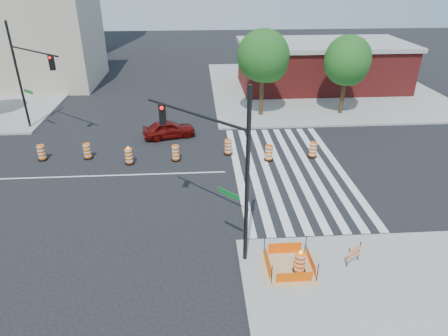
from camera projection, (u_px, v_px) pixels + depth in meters
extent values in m
plane|color=black|center=(109.00, 176.00, 23.96)|extent=(120.00, 120.00, 0.00)
cube|color=gray|center=(319.00, 87.00, 41.03)|extent=(22.00, 22.00, 0.15)
cube|color=silver|center=(238.00, 171.00, 24.44)|extent=(0.45, 13.50, 0.01)
cube|color=silver|center=(253.00, 171.00, 24.49)|extent=(0.45, 13.50, 0.01)
cube|color=silver|center=(267.00, 170.00, 24.55)|extent=(0.45, 13.50, 0.01)
cube|color=silver|center=(282.00, 170.00, 24.60)|extent=(0.45, 13.50, 0.01)
cube|color=silver|center=(296.00, 169.00, 24.66)|extent=(0.45, 13.50, 0.01)
cube|color=silver|center=(310.00, 169.00, 24.71)|extent=(0.45, 13.50, 0.01)
cube|color=silver|center=(324.00, 169.00, 24.77)|extent=(0.45, 13.50, 0.01)
cube|color=silver|center=(339.00, 168.00, 24.82)|extent=(0.45, 13.50, 0.01)
cube|color=silver|center=(109.00, 175.00, 23.96)|extent=(14.00, 0.12, 0.01)
cube|color=tan|center=(289.00, 267.00, 16.43)|extent=(2.20, 2.20, 0.05)
cube|color=#FF5705|center=(294.00, 278.00, 15.52)|extent=(1.44, 0.02, 0.55)
cube|color=#FF5705|center=(285.00, 248.00, 17.12)|extent=(1.44, 0.02, 0.55)
cube|color=#FF5705|center=(268.00, 263.00, 16.27)|extent=(0.02, 1.44, 0.55)
cube|color=#FF5705|center=(311.00, 261.00, 16.38)|extent=(0.02, 1.44, 0.55)
cylinder|color=black|center=(272.00, 275.00, 15.39)|extent=(0.04, 0.04, 0.90)
cylinder|color=black|center=(317.00, 273.00, 15.50)|extent=(0.04, 0.04, 0.90)
cylinder|color=black|center=(264.00, 246.00, 16.99)|extent=(0.04, 0.04, 0.90)
cylinder|color=black|center=(306.00, 244.00, 17.10)|extent=(0.04, 0.04, 0.90)
cube|color=maroon|center=(321.00, 67.00, 40.11)|extent=(16.00, 8.00, 4.20)
cube|color=gray|center=(324.00, 44.00, 39.07)|extent=(16.50, 8.50, 0.40)
cube|color=tan|center=(24.00, 34.00, 40.52)|extent=(14.00, 10.00, 10.00)
imported|color=#5D0908|center=(169.00, 129.00, 29.02)|extent=(4.01, 2.38, 1.28)
cylinder|color=black|center=(247.00, 181.00, 15.28)|extent=(0.17, 0.17, 7.50)
cylinder|color=black|center=(194.00, 114.00, 16.01)|extent=(4.02, 4.09, 0.11)
cube|color=black|center=(163.00, 114.00, 17.39)|extent=(0.30, 0.26, 0.94)
sphere|color=#FF0C0C|center=(162.00, 108.00, 17.08)|extent=(0.17, 0.17, 0.17)
cube|color=#0C591E|center=(229.00, 194.00, 16.26)|extent=(0.81, 0.83, 0.23)
cylinder|color=black|center=(18.00, 76.00, 29.14)|extent=(0.17, 0.17, 7.76)
cylinder|color=black|center=(33.00, 51.00, 26.60)|extent=(4.44, 3.94, 0.12)
cube|color=black|center=(52.00, 63.00, 25.71)|extent=(0.31, 0.27, 0.97)
sphere|color=#FF0C0C|center=(50.00, 58.00, 25.40)|extent=(0.17, 0.17, 0.17)
cube|color=#0C591E|center=(28.00, 92.00, 29.06)|extent=(0.90, 0.80, 0.24)
cylinder|color=black|center=(299.00, 271.00, 16.22)|extent=(0.54, 0.54, 0.09)
cylinder|color=#F35405|center=(300.00, 262.00, 16.01)|extent=(0.43, 0.43, 0.85)
sphere|color=#FF990C|center=(301.00, 252.00, 15.79)|extent=(0.14, 0.14, 0.14)
cube|color=#F35405|center=(355.00, 250.00, 16.39)|extent=(0.70, 0.46, 0.27)
cube|color=#F35405|center=(353.00, 256.00, 16.53)|extent=(0.70, 0.46, 0.21)
cylinder|color=black|center=(348.00, 257.00, 16.29)|extent=(0.04, 0.04, 0.95)
cylinder|color=black|center=(359.00, 251.00, 16.67)|extent=(0.04, 0.04, 0.95)
cylinder|color=#382314|center=(262.00, 90.00, 32.46)|extent=(0.34, 0.34, 4.41)
sphere|color=#194A15|center=(263.00, 56.00, 31.21)|extent=(4.13, 4.13, 4.13)
sphere|color=#194A15|center=(269.00, 64.00, 31.84)|extent=(3.03, 3.03, 3.03)
sphere|color=#194A15|center=(258.00, 62.00, 31.18)|extent=(2.75, 2.75, 2.75)
cylinder|color=#382314|center=(344.00, 89.00, 33.55)|extent=(0.31, 0.31, 4.02)
sphere|color=#194A15|center=(348.00, 58.00, 32.41)|extent=(3.76, 3.76, 3.76)
sphere|color=#194A15|center=(351.00, 65.00, 32.98)|extent=(2.76, 2.76, 2.76)
sphere|color=#194A15|center=(343.00, 64.00, 32.39)|extent=(2.51, 2.51, 2.51)
cylinder|color=#382314|center=(343.00, 92.00, 32.89)|extent=(0.30, 0.30, 3.86)
sphere|color=#194A15|center=(347.00, 63.00, 31.79)|extent=(3.62, 3.62, 3.62)
sphere|color=#194A15|center=(350.00, 69.00, 32.34)|extent=(2.65, 2.65, 2.65)
sphere|color=#194A15|center=(342.00, 68.00, 31.77)|extent=(2.41, 2.41, 2.41)
cylinder|color=black|center=(43.00, 159.00, 25.89)|extent=(0.60, 0.60, 0.10)
cylinder|color=#F35405|center=(41.00, 152.00, 25.66)|extent=(0.48, 0.48, 0.95)
cylinder|color=black|center=(88.00, 158.00, 26.08)|extent=(0.60, 0.60, 0.10)
cylinder|color=#F35405|center=(87.00, 151.00, 25.86)|extent=(0.48, 0.48, 0.95)
cylinder|color=black|center=(130.00, 163.00, 25.39)|extent=(0.60, 0.60, 0.10)
cylinder|color=#F35405|center=(129.00, 156.00, 25.16)|extent=(0.48, 0.48, 0.95)
sphere|color=#FF990C|center=(128.00, 148.00, 24.91)|extent=(0.16, 0.16, 0.16)
cylinder|color=black|center=(176.00, 160.00, 25.82)|extent=(0.60, 0.60, 0.10)
cylinder|color=#F35405|center=(176.00, 153.00, 25.59)|extent=(0.48, 0.48, 0.95)
cylinder|color=black|center=(228.00, 153.00, 26.67)|extent=(0.60, 0.60, 0.10)
cylinder|color=#F35405|center=(228.00, 147.00, 26.44)|extent=(0.48, 0.48, 0.95)
cylinder|color=black|center=(268.00, 159.00, 25.84)|extent=(0.60, 0.60, 0.10)
cylinder|color=#F35405|center=(269.00, 152.00, 25.61)|extent=(0.48, 0.48, 0.95)
cylinder|color=black|center=(312.00, 156.00, 26.26)|extent=(0.60, 0.60, 0.10)
cylinder|color=#F35405|center=(313.00, 149.00, 26.04)|extent=(0.48, 0.48, 0.95)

